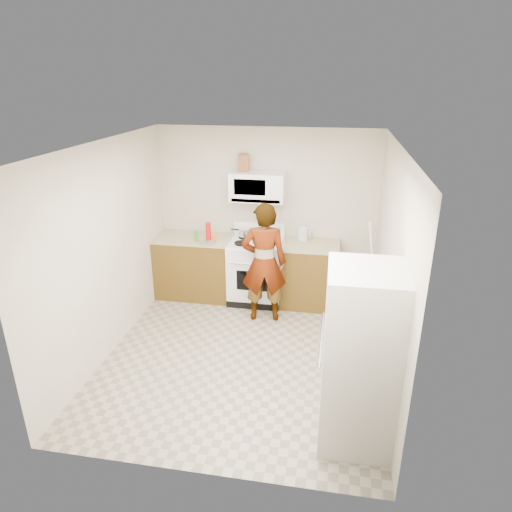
% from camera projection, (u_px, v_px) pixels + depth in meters
% --- Properties ---
extents(floor, '(3.60, 3.60, 0.00)m').
position_uv_depth(floor, '(243.00, 355.00, 5.53)').
color(floor, gray).
rests_on(floor, ground).
extents(back_wall, '(3.20, 0.02, 2.50)m').
position_uv_depth(back_wall, '(266.00, 214.00, 6.71)').
color(back_wall, beige).
rests_on(back_wall, floor).
extents(right_wall, '(0.02, 3.60, 2.50)m').
position_uv_depth(right_wall, '(389.00, 269.00, 4.81)').
color(right_wall, beige).
rests_on(right_wall, floor).
extents(cabinet_left, '(1.12, 0.62, 0.90)m').
position_uv_depth(cabinet_left, '(195.00, 267.00, 6.90)').
color(cabinet_left, brown).
rests_on(cabinet_left, floor).
extents(counter_left, '(1.14, 0.64, 0.03)m').
position_uv_depth(counter_left, '(194.00, 238.00, 6.72)').
color(counter_left, tan).
rests_on(counter_left, cabinet_left).
extents(cabinet_right, '(0.80, 0.62, 0.90)m').
position_uv_depth(cabinet_right, '(309.00, 275.00, 6.62)').
color(cabinet_right, brown).
rests_on(cabinet_right, floor).
extents(counter_right, '(0.82, 0.64, 0.03)m').
position_uv_depth(counter_right, '(310.00, 245.00, 6.45)').
color(counter_right, tan).
rests_on(counter_right, cabinet_right).
extents(gas_range, '(0.76, 0.65, 1.13)m').
position_uv_depth(gas_range, '(256.00, 270.00, 6.72)').
color(gas_range, white).
rests_on(gas_range, floor).
extents(microwave, '(0.76, 0.38, 0.40)m').
position_uv_depth(microwave, '(258.00, 187.00, 6.39)').
color(microwave, white).
rests_on(microwave, back_wall).
extents(person, '(0.66, 0.49, 1.66)m').
position_uv_depth(person, '(264.00, 263.00, 6.07)').
color(person, tan).
rests_on(person, floor).
extents(fridge, '(0.71, 0.71, 1.70)m').
position_uv_depth(fridge, '(363.00, 359.00, 3.98)').
color(fridge, silver).
rests_on(fridge, floor).
extents(kettle, '(0.16, 0.16, 0.18)m').
position_uv_depth(kettle, '(303.00, 234.00, 6.58)').
color(kettle, silver).
rests_on(kettle, counter_right).
extents(jug, '(0.16, 0.16, 0.24)m').
position_uv_depth(jug, '(244.00, 163.00, 6.35)').
color(jug, brown).
rests_on(jug, microwave).
extents(saucepan, '(0.21, 0.21, 0.11)m').
position_uv_depth(saucepan, '(245.00, 232.00, 6.69)').
color(saucepan, silver).
rests_on(saucepan, gas_range).
extents(tray, '(0.29, 0.24, 0.05)m').
position_uv_depth(tray, '(263.00, 242.00, 6.46)').
color(tray, silver).
rests_on(tray, gas_range).
extents(bottle_spray, '(0.09, 0.09, 0.26)m').
position_uv_depth(bottle_spray, '(208.00, 231.00, 6.56)').
color(bottle_spray, red).
rests_on(bottle_spray, counter_left).
extents(bottle_hot_sauce, '(0.06, 0.06, 0.15)m').
position_uv_depth(bottle_hot_sauce, '(214.00, 236.00, 6.53)').
color(bottle_hot_sauce, orange).
rests_on(bottle_hot_sauce, counter_left).
extents(bottle_green_cap, '(0.05, 0.05, 0.16)m').
position_uv_depth(bottle_green_cap, '(196.00, 236.00, 6.52)').
color(bottle_green_cap, '#1F9C1C').
rests_on(bottle_green_cap, counter_left).
extents(pot_lid, '(0.36, 0.36, 0.01)m').
position_uv_depth(pot_lid, '(207.00, 242.00, 6.48)').
color(pot_lid, white).
rests_on(pot_lid, counter_left).
extents(broom, '(0.27, 0.21, 1.45)m').
position_uv_depth(broom, '(373.00, 273.00, 6.01)').
color(broom, silver).
rests_on(broom, floor).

